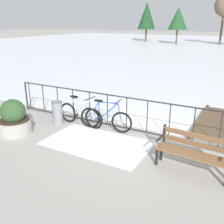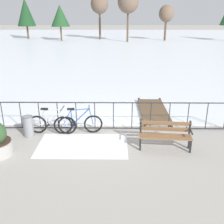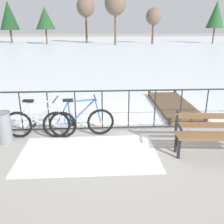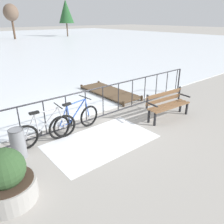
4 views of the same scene
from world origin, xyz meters
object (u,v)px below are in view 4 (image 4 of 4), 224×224
at_px(planter_with_shrub, 7,180).
at_px(trash_bin, 18,143).
at_px(bicycle_second, 75,120).
at_px(park_bench, 167,103).
at_px(bicycle_near_railing, 46,130).

relative_size(planter_with_shrub, trash_bin, 1.42).
height_order(bicycle_second, park_bench, bicycle_second).
relative_size(bicycle_second, planter_with_shrub, 1.64).
height_order(bicycle_near_railing, bicycle_second, same).
bearing_deg(park_bench, trash_bin, 170.05).
height_order(bicycle_second, planter_with_shrub, planter_with_shrub).
height_order(planter_with_shrub, trash_bin, planter_with_shrub).
height_order(bicycle_second, trash_bin, bicycle_second).
height_order(bicycle_near_railing, trash_bin, bicycle_near_railing).
bearing_deg(planter_with_shrub, park_bench, 5.02).
height_order(bicycle_near_railing, planter_with_shrub, planter_with_shrub).
relative_size(bicycle_near_railing, planter_with_shrub, 1.64).
bearing_deg(park_bench, bicycle_second, 160.01).
bearing_deg(bicycle_second, park_bench, -19.99).
xyz_separation_m(bicycle_near_railing, park_bench, (3.75, -1.00, 0.14)).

